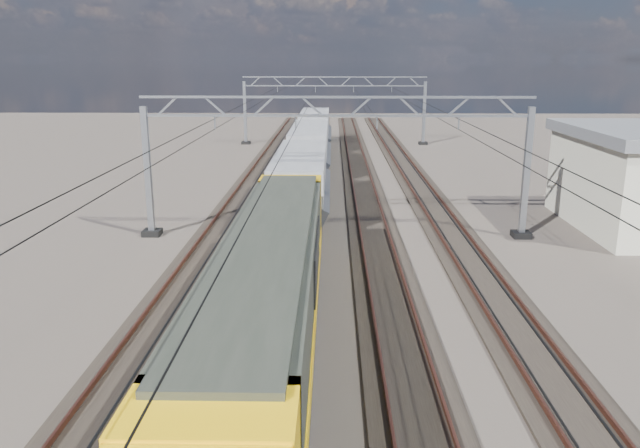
{
  "coord_description": "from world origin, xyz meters",
  "views": [
    {
      "loc": [
        -0.18,
        -26.88,
        8.82
      ],
      "look_at": [
        -0.67,
        -2.61,
        2.4
      ],
      "focal_mm": 35.0,
      "sensor_mm": 36.0,
      "label": 1
    }
  ],
  "objects_px": {
    "catenary_gantry_far": "(334,107)",
    "hopper_wagon_lead": "(300,179)",
    "catenary_gantry_mid": "(336,161)",
    "hopper_wagon_mid": "(310,145)",
    "locomotive": "(270,286)",
    "hopper_wagon_third": "(315,127)"
  },
  "relations": [
    {
      "from": "catenary_gantry_far",
      "to": "hopper_wagon_lead",
      "type": "height_order",
      "value": "catenary_gantry_far"
    },
    {
      "from": "catenary_gantry_mid",
      "to": "hopper_wagon_mid",
      "type": "relative_size",
      "value": 1.53
    },
    {
      "from": "locomotive",
      "to": "hopper_wagon_third",
      "type": "bearing_deg",
      "value": 90.0
    },
    {
      "from": "catenary_gantry_mid",
      "to": "catenary_gantry_far",
      "type": "xyz_separation_m",
      "value": [
        0.0,
        36.0,
        0.0
      ]
    },
    {
      "from": "catenary_gantry_far",
      "to": "locomotive",
      "type": "distance_m",
      "value": 49.61
    },
    {
      "from": "hopper_wagon_mid",
      "to": "hopper_wagon_third",
      "type": "xyz_separation_m",
      "value": [
        0.0,
        14.2,
        0.0
      ]
    },
    {
      "from": "catenary_gantry_mid",
      "to": "hopper_wagon_third",
      "type": "distance_m",
      "value": 32.66
    },
    {
      "from": "catenary_gantry_mid",
      "to": "catenary_gantry_far",
      "type": "distance_m",
      "value": 36.0
    },
    {
      "from": "catenary_gantry_far",
      "to": "locomotive",
      "type": "xyz_separation_m",
      "value": [
        -2.0,
        -49.54,
        -1.58
      ]
    },
    {
      "from": "catenary_gantry_far",
      "to": "hopper_wagon_mid",
      "type": "height_order",
      "value": "catenary_gantry_far"
    },
    {
      "from": "locomotive",
      "to": "hopper_wagon_lead",
      "type": "relative_size",
      "value": 1.62
    },
    {
      "from": "catenary_gantry_mid",
      "to": "hopper_wagon_lead",
      "type": "distance_m",
      "value": 4.9
    },
    {
      "from": "catenary_gantry_far",
      "to": "hopper_wagon_lead",
      "type": "xyz_separation_m",
      "value": [
        -2.0,
        -31.85,
        -1.67
      ]
    },
    {
      "from": "catenary_gantry_mid",
      "to": "hopper_wagon_mid",
      "type": "distance_m",
      "value": 18.54
    },
    {
      "from": "locomotive",
      "to": "hopper_wagon_lead",
      "type": "xyz_separation_m",
      "value": [
        -0.0,
        17.7,
        -0.09
      ]
    },
    {
      "from": "catenary_gantry_mid",
      "to": "hopper_wagon_third",
      "type": "height_order",
      "value": "catenary_gantry_mid"
    },
    {
      "from": "locomotive",
      "to": "hopper_wagon_mid",
      "type": "distance_m",
      "value": 31.9
    },
    {
      "from": "catenary_gantry_mid",
      "to": "catenary_gantry_far",
      "type": "bearing_deg",
      "value": 90.0
    },
    {
      "from": "catenary_gantry_far",
      "to": "hopper_wagon_third",
      "type": "distance_m",
      "value": 4.32
    },
    {
      "from": "catenary_gantry_mid",
      "to": "locomotive",
      "type": "height_order",
      "value": "catenary_gantry_mid"
    },
    {
      "from": "catenary_gantry_far",
      "to": "locomotive",
      "type": "height_order",
      "value": "catenary_gantry_far"
    },
    {
      "from": "hopper_wagon_lead",
      "to": "locomotive",
      "type": "bearing_deg",
      "value": -90.0
    }
  ]
}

